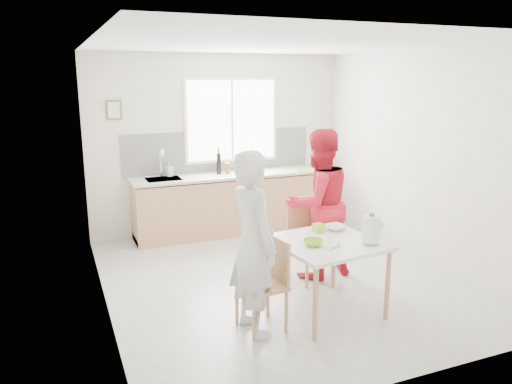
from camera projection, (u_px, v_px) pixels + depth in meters
ground at (280, 278)px, 5.98m from camera, size 4.50×4.50×0.00m
room_shell at (281, 142)px, 5.61m from camera, size 4.50×4.50×4.50m
window at (232, 120)px, 7.68m from camera, size 1.50×0.06×1.30m
backsplash at (220, 151)px, 7.72m from camera, size 3.00×0.02×0.65m
picture_frame at (114, 110)px, 6.99m from camera, size 0.22×0.03×0.28m
kitchen_counter at (226, 206)px, 7.64m from camera, size 2.84×0.64×1.37m
dining_table at (326, 248)px, 5.00m from camera, size 1.09×1.09×0.76m
chair_left at (267, 280)px, 4.72m from camera, size 0.45×0.45×0.88m
chair_far at (308, 235)px, 5.90m from camera, size 0.49×0.49×0.97m
person_white at (253, 244)px, 4.56m from camera, size 0.48×0.67×1.73m
person_red at (318, 204)px, 5.88m from camera, size 0.94×0.77×1.78m
bowl_green at (313, 243)px, 4.84m from camera, size 0.21×0.21×0.06m
bowl_white at (335, 228)px, 5.33m from camera, size 0.24×0.24×0.05m
milk_jug at (372, 229)px, 4.86m from camera, size 0.23×0.16×0.29m
green_box at (319, 228)px, 5.25m from camera, size 0.11×0.11×0.09m
spoon at (334, 248)px, 4.75m from camera, size 0.15×0.08×0.01m
cutting_board at (302, 169)px, 7.88m from camera, size 0.39×0.31×0.01m
wine_bottle_a at (219, 164)px, 7.49m from camera, size 0.07×0.07×0.32m
wine_bottle_b at (219, 163)px, 7.61m from camera, size 0.07×0.07×0.30m
jar_amber at (227, 168)px, 7.55m from camera, size 0.06×0.06×0.16m
soap_bottle at (169, 169)px, 7.36m from camera, size 0.12×0.12×0.20m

